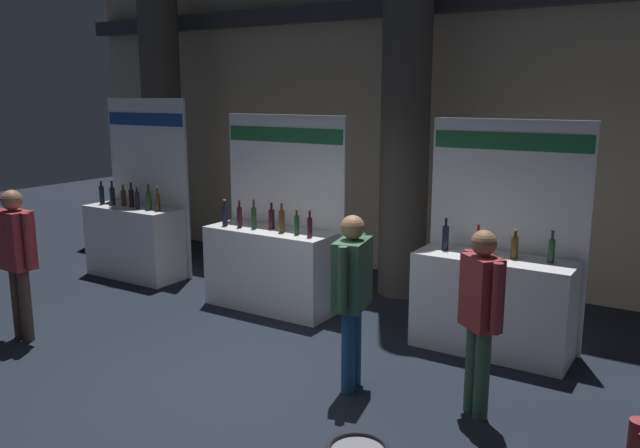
{
  "coord_description": "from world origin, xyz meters",
  "views": [
    {
      "loc": [
        3.51,
        -4.12,
        2.65
      ],
      "look_at": [
        -0.03,
        1.49,
        1.28
      ],
      "focal_mm": 36.09,
      "sensor_mm": 36.0,
      "label": 1
    }
  ],
  "objects_px": {
    "exhibitor_booth_1": "(273,260)",
    "visitor_3": "(17,251)",
    "visitor_0": "(352,286)",
    "exhibitor_booth_2": "(494,294)",
    "visitor_2": "(480,310)",
    "exhibitor_booth_0": "(137,233)"
  },
  "relations": [
    {
      "from": "exhibitor_booth_2",
      "to": "visitor_3",
      "type": "xyz_separation_m",
      "value": [
        -4.42,
        -2.42,
        0.38
      ]
    },
    {
      "from": "visitor_0",
      "to": "visitor_2",
      "type": "relative_size",
      "value": 1.02
    },
    {
      "from": "visitor_3",
      "to": "exhibitor_booth_1",
      "type": "bearing_deg",
      "value": 56.47
    },
    {
      "from": "exhibitor_booth_2",
      "to": "visitor_2",
      "type": "distance_m",
      "value": 1.49
    },
    {
      "from": "exhibitor_booth_2",
      "to": "visitor_0",
      "type": "distance_m",
      "value": 1.79
    },
    {
      "from": "exhibitor_booth_0",
      "to": "visitor_0",
      "type": "height_order",
      "value": "exhibitor_booth_0"
    },
    {
      "from": "visitor_3",
      "to": "exhibitor_booth_0",
      "type": "bearing_deg",
      "value": 111.71
    },
    {
      "from": "visitor_2",
      "to": "visitor_3",
      "type": "xyz_separation_m",
      "value": [
        -4.74,
        -1.0,
        0.06
      ]
    },
    {
      "from": "visitor_0",
      "to": "visitor_2",
      "type": "distance_m",
      "value": 1.13
    },
    {
      "from": "exhibitor_booth_1",
      "to": "visitor_0",
      "type": "height_order",
      "value": "exhibitor_booth_1"
    },
    {
      "from": "exhibitor_booth_1",
      "to": "visitor_2",
      "type": "relative_size",
      "value": 1.51
    },
    {
      "from": "exhibitor_booth_2",
      "to": "visitor_2",
      "type": "xyz_separation_m",
      "value": [
        0.32,
        -1.42,
        0.31
      ]
    },
    {
      "from": "exhibitor_booth_0",
      "to": "visitor_2",
      "type": "distance_m",
      "value": 5.76
    },
    {
      "from": "exhibitor_booth_1",
      "to": "visitor_3",
      "type": "bearing_deg",
      "value": -125.88
    },
    {
      "from": "visitor_0",
      "to": "visitor_2",
      "type": "xyz_separation_m",
      "value": [
        1.12,
        0.14,
        -0.05
      ]
    },
    {
      "from": "exhibitor_booth_1",
      "to": "exhibitor_booth_2",
      "type": "distance_m",
      "value": 2.75
    },
    {
      "from": "exhibitor_booth_1",
      "to": "visitor_2",
      "type": "bearing_deg",
      "value": -23.19
    },
    {
      "from": "exhibitor_booth_1",
      "to": "visitor_3",
      "type": "distance_m",
      "value": 2.88
    },
    {
      "from": "exhibitor_booth_1",
      "to": "visitor_0",
      "type": "relative_size",
      "value": 1.48
    },
    {
      "from": "exhibitor_booth_0",
      "to": "visitor_3",
      "type": "relative_size",
      "value": 1.56
    },
    {
      "from": "exhibitor_booth_0",
      "to": "visitor_2",
      "type": "xyz_separation_m",
      "value": [
        5.58,
        -1.4,
        0.28
      ]
    },
    {
      "from": "exhibitor_booth_0",
      "to": "exhibitor_booth_2",
      "type": "distance_m",
      "value": 5.26
    }
  ]
}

